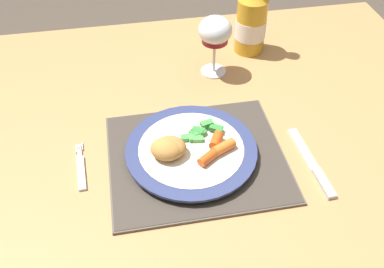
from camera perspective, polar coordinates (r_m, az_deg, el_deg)
The scene contains 10 objects.
dining_table at distance 0.95m, azimuth -0.19°, elevation -3.92°, with size 1.28×0.97×0.74m.
placemat at distance 0.84m, azimuth 0.37°, elevation -3.19°, with size 0.34×0.29×0.01m.
dinner_plate at distance 0.84m, azimuth -0.11°, elevation -2.26°, with size 0.26×0.26×0.02m.
breaded_croquettes at distance 0.80m, azimuth -3.18°, elevation -1.91°, with size 0.08×0.08×0.04m.
green_beans_pile at distance 0.85m, azimuth 1.20°, elevation 0.25°, with size 0.09×0.05×0.02m.
glazed_carrots at distance 0.82m, azimuth 3.34°, elevation -1.87°, with size 0.08×0.08×0.02m.
fork at distance 0.85m, azimuth -14.58°, elevation -4.54°, with size 0.02×0.13×0.01m.
table_knife at distance 0.86m, azimuth 16.02°, elevation -4.32°, with size 0.03×0.19×0.01m.
wine_glass at distance 1.01m, azimuth 3.09°, elevation 13.34°, with size 0.08×0.08×0.15m.
bottle at distance 1.11m, azimuth 7.93°, elevation 14.99°, with size 0.08×0.08×0.26m.
Camera 1 is at (-0.11, -0.63, 1.36)m, focal length 40.00 mm.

